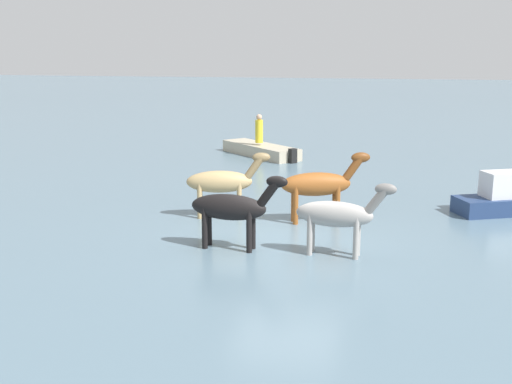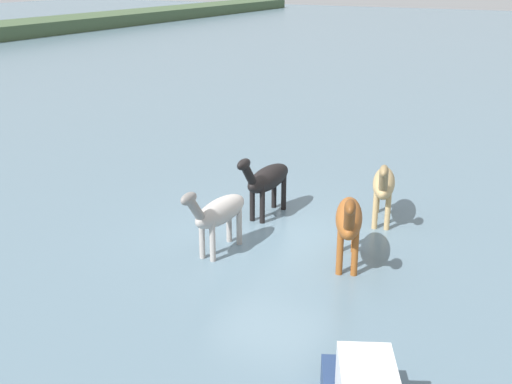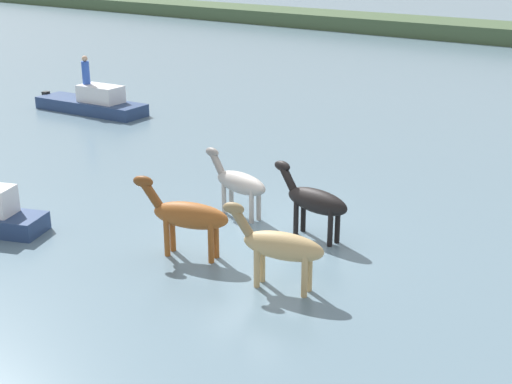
% 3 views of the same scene
% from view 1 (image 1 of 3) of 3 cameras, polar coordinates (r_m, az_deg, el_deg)
% --- Properties ---
extents(ground_plane, '(172.01, 172.01, 0.00)m').
position_cam_1_polar(ground_plane, '(14.57, 2.80, -4.69)').
color(ground_plane, slate).
extents(horse_lead, '(2.23, 0.61, 1.73)m').
position_cam_1_polar(horse_lead, '(13.93, -2.20, -1.44)').
color(horse_lead, black).
rests_on(horse_lead, ground_plane).
extents(horse_chestnut_trailing, '(2.15, 0.60, 1.67)m').
position_cam_1_polar(horse_chestnut_trailing, '(13.59, 7.44, -2.06)').
color(horse_chestnut_trailing, '#9E9993').
rests_on(horse_chestnut_trailing, ground_plane).
extents(horse_dark_mare, '(2.24, 0.96, 1.74)m').
position_cam_1_polar(horse_dark_mare, '(16.64, -3.07, 0.92)').
color(horse_dark_mare, tan).
rests_on(horse_dark_mare, ground_plane).
extents(horse_gray_outer, '(2.31, 1.14, 1.81)m').
position_cam_1_polar(horse_gray_outer, '(16.19, 5.75, 0.69)').
color(horse_gray_outer, brown).
rests_on(horse_gray_outer, ground_plane).
extents(boat_motor_center, '(3.86, 3.63, 0.72)m').
position_cam_1_polar(boat_motor_center, '(26.52, 0.46, 3.67)').
color(boat_motor_center, '#B7AD93').
rests_on(boat_motor_center, ground_plane).
extents(person_boatman_standing, '(0.32, 0.32, 1.19)m').
position_cam_1_polar(person_boatman_standing, '(26.26, 0.28, 5.69)').
color(person_boatman_standing, yellow).
rests_on(person_boatman_standing, boat_motor_center).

